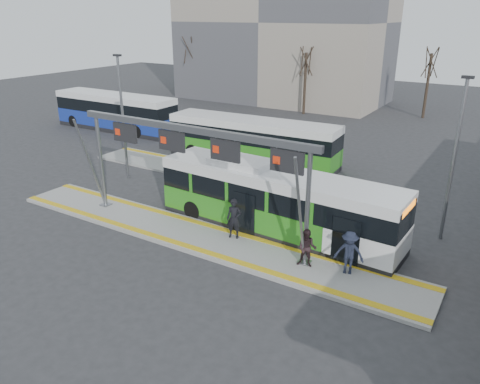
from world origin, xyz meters
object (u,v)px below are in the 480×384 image
object	(u,v)px
passenger_b	(307,248)
passenger_c	(349,253)
passenger_a	(234,219)
gantry	(191,149)
hero_bus	(276,202)

from	to	relation	value
passenger_b	passenger_c	world-z (taller)	passenger_c
passenger_a	passenger_c	size ratio (longest dim) A/B	1.04
gantry	passenger_a	bearing A→B (deg)	13.43
passenger_a	passenger_c	world-z (taller)	passenger_a
hero_bus	passenger_c	world-z (taller)	hero_bus
gantry	passenger_c	size ratio (longest dim) A/B	7.02
gantry	passenger_c	xyz separation A→B (m)	(7.68, 0.22, -3.22)
hero_bus	passenger_b	distance (m)	3.83
hero_bus	passenger_a	xyz separation A→B (m)	(-1.19, -1.89, -0.43)
gantry	passenger_c	distance (m)	8.33
passenger_a	passenger_b	size ratio (longest dim) A/B	1.16
gantry	hero_bus	size ratio (longest dim) A/B	1.05
passenger_a	passenger_c	xyz separation A→B (m)	(5.67, -0.26, -0.04)
passenger_b	passenger_c	size ratio (longest dim) A/B	0.90
gantry	passenger_a	distance (m)	3.80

